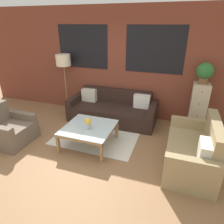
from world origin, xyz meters
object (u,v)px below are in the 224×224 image
object	(u,v)px
armchair_corner	(10,130)
settee_vintage	(193,152)
flower_vase	(88,123)
couch_dark	(113,110)
potted_plant	(205,72)
floor_lamp	(63,63)
coffee_table	(89,129)
drawer_cabinet	(198,107)

from	to	relation	value
armchair_corner	settee_vintage	bearing A→B (deg)	6.26
settee_vintage	armchair_corner	bearing A→B (deg)	-173.74
settee_vintage	flower_vase	bearing A→B (deg)	-178.35
couch_dark	flower_vase	bearing A→B (deg)	-92.15
potted_plant	flower_vase	distance (m)	2.77
settee_vintage	armchair_corner	xyz separation A→B (m)	(-3.71, -0.41, -0.03)
couch_dark	floor_lamp	xyz separation A→B (m)	(-1.44, 0.14, 1.14)
coffee_table	floor_lamp	distance (m)	2.24
couch_dark	potted_plant	world-z (taller)	potted_plant
settee_vintage	flower_vase	distance (m)	2.03
drawer_cabinet	coffee_table	bearing A→B (deg)	-144.61
coffee_table	armchair_corner	bearing A→B (deg)	-165.78
armchair_corner	flower_vase	xyz separation A→B (m)	(1.70, 0.35, 0.30)
floor_lamp	drawer_cabinet	distance (m)	3.60
coffee_table	flower_vase	size ratio (longest dim) A/B	4.26
potted_plant	flower_vase	xyz separation A→B (m)	(-2.11, -1.59, -0.83)
drawer_cabinet	potted_plant	bearing A→B (deg)	90.00
armchair_corner	coffee_table	distance (m)	1.74
coffee_table	potted_plant	bearing A→B (deg)	35.39
couch_dark	coffee_table	size ratio (longest dim) A/B	2.25
couch_dark	settee_vintage	size ratio (longest dim) A/B	1.48
flower_vase	couch_dark	bearing A→B (deg)	87.85
armchair_corner	floor_lamp	world-z (taller)	floor_lamp
couch_dark	flower_vase	world-z (taller)	couch_dark
armchair_corner	flower_vase	bearing A→B (deg)	11.59
floor_lamp	drawer_cabinet	bearing A→B (deg)	1.31
floor_lamp	potted_plant	distance (m)	3.50
coffee_table	settee_vintage	bearing A→B (deg)	-0.53
settee_vintage	drawer_cabinet	xyz separation A→B (m)	(0.10, 1.53, 0.26)
settee_vintage	coffee_table	xyz separation A→B (m)	(-2.03, 0.02, 0.07)
couch_dark	settee_vintage	distance (m)	2.36
settee_vintage	flower_vase	size ratio (longest dim) A/B	6.50
coffee_table	drawer_cabinet	distance (m)	2.62
settee_vintage	floor_lamp	world-z (taller)	floor_lamp
settee_vintage	floor_lamp	bearing A→B (deg)	156.85
floor_lamp	potted_plant	world-z (taller)	floor_lamp
drawer_cabinet	floor_lamp	bearing A→B (deg)	-178.69
coffee_table	potted_plant	world-z (taller)	potted_plant
couch_dark	coffee_table	bearing A→B (deg)	-93.26
couch_dark	drawer_cabinet	world-z (taller)	drawer_cabinet
flower_vase	armchair_corner	bearing A→B (deg)	-168.41
armchair_corner	potted_plant	world-z (taller)	potted_plant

